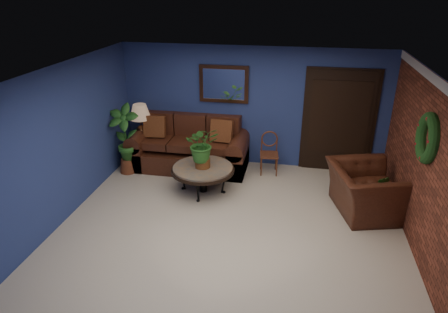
% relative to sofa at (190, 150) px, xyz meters
% --- Properties ---
extents(floor, '(5.50, 5.50, 0.00)m').
position_rel_sofa_xyz_m(floor, '(1.26, -2.09, -0.36)').
color(floor, '#C0B79F').
rests_on(floor, ground).
extents(wall_back, '(5.50, 0.04, 2.50)m').
position_rel_sofa_xyz_m(wall_back, '(1.26, 0.41, 0.89)').
color(wall_back, navy).
rests_on(wall_back, ground).
extents(wall_left, '(0.04, 5.00, 2.50)m').
position_rel_sofa_xyz_m(wall_left, '(-1.49, -2.09, 0.89)').
color(wall_left, navy).
rests_on(wall_left, ground).
extents(wall_right_brick, '(0.04, 5.00, 2.50)m').
position_rel_sofa_xyz_m(wall_right_brick, '(4.01, -2.09, 0.89)').
color(wall_right_brick, brown).
rests_on(wall_right_brick, ground).
extents(ceiling, '(5.50, 5.00, 0.02)m').
position_rel_sofa_xyz_m(ceiling, '(1.26, -2.09, 2.14)').
color(ceiling, white).
rests_on(ceiling, wall_back).
extents(crown_molding, '(0.03, 5.00, 0.14)m').
position_rel_sofa_xyz_m(crown_molding, '(3.98, -2.09, 2.07)').
color(crown_molding, white).
rests_on(crown_molding, wall_right_brick).
extents(wall_mirror, '(1.02, 0.06, 0.77)m').
position_rel_sofa_xyz_m(wall_mirror, '(0.66, 0.37, 1.36)').
color(wall_mirror, '#432516').
rests_on(wall_mirror, wall_back).
extents(closet_door, '(1.44, 0.06, 2.18)m').
position_rel_sofa_xyz_m(closet_door, '(3.01, 0.38, 0.69)').
color(closet_door, black).
rests_on(closet_door, wall_back).
extents(wreath, '(0.16, 0.72, 0.72)m').
position_rel_sofa_xyz_m(wreath, '(3.95, -2.04, 1.34)').
color(wreath, black).
rests_on(wreath, wall_right_brick).
extents(sofa, '(2.44, 1.05, 1.10)m').
position_rel_sofa_xyz_m(sofa, '(0.00, 0.00, 0.00)').
color(sofa, '#452013').
rests_on(sofa, ground).
extents(coffee_table, '(1.18, 1.18, 0.51)m').
position_rel_sofa_xyz_m(coffee_table, '(0.54, -1.07, 0.09)').
color(coffee_table, '#534E49').
rests_on(coffee_table, ground).
extents(end_table, '(0.60, 0.60, 0.55)m').
position_rel_sofa_xyz_m(end_table, '(-1.04, -0.04, 0.06)').
color(end_table, '#534E49').
rests_on(end_table, ground).
extents(table_lamp, '(0.45, 0.45, 0.74)m').
position_rel_sofa_xyz_m(table_lamp, '(-1.04, -0.04, 0.67)').
color(table_lamp, '#432516').
rests_on(table_lamp, end_table).
extents(side_chair, '(0.41, 0.41, 0.86)m').
position_rel_sofa_xyz_m(side_chair, '(1.68, 0.02, 0.12)').
color(side_chair, '#5E2F1A').
rests_on(side_chair, ground).
extents(armchair, '(1.38, 1.49, 0.81)m').
position_rel_sofa_xyz_m(armchair, '(3.41, -1.24, 0.05)').
color(armchair, '#452013').
rests_on(armchair, ground).
extents(coffee_plant, '(0.75, 0.70, 0.80)m').
position_rel_sofa_xyz_m(coffee_plant, '(0.54, -1.07, 0.58)').
color(coffee_plant, brown).
rests_on(coffee_plant, coffee_table).
extents(floor_plant, '(0.33, 0.27, 0.73)m').
position_rel_sofa_xyz_m(floor_plant, '(3.61, -1.27, 0.01)').
color(floor_plant, brown).
rests_on(floor_plant, ground).
extents(tall_plant, '(0.66, 0.47, 1.44)m').
position_rel_sofa_xyz_m(tall_plant, '(-1.19, -0.55, 0.42)').
color(tall_plant, brown).
rests_on(tall_plant, ground).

